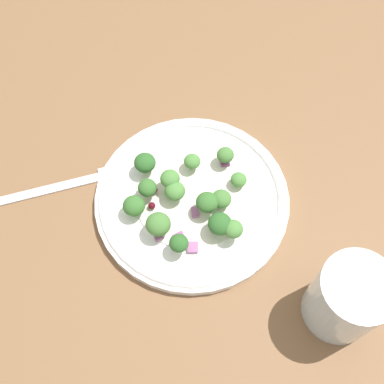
% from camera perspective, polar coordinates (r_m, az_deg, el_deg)
% --- Properties ---
extents(ground_plane, '(1.80, 1.80, 0.02)m').
position_cam_1_polar(ground_plane, '(0.63, -2.41, -0.42)').
color(ground_plane, brown).
extents(plate, '(0.24, 0.24, 0.02)m').
position_cam_1_polar(plate, '(0.61, -0.00, -0.80)').
color(plate, white).
rests_on(plate, ground_plane).
extents(dressing_pool, '(0.14, 0.14, 0.00)m').
position_cam_1_polar(dressing_pool, '(0.61, -0.00, -0.61)').
color(dressing_pool, white).
rests_on(dressing_pool, plate).
extents(broccoli_floret_0, '(0.02, 0.02, 0.02)m').
position_cam_1_polar(broccoli_floret_0, '(0.61, 5.43, 1.41)').
color(broccoli_floret_0, '#ADD18E').
rests_on(broccoli_floret_0, plate).
extents(broccoli_floret_1, '(0.03, 0.03, 0.03)m').
position_cam_1_polar(broccoli_floret_1, '(0.57, 3.25, -3.73)').
color(broccoli_floret_1, '#8EB77A').
rests_on(broccoli_floret_1, plate).
extents(broccoli_floret_2, '(0.03, 0.03, 0.03)m').
position_cam_1_polar(broccoli_floret_2, '(0.61, -5.48, 3.37)').
color(broccoli_floret_2, '#9EC684').
rests_on(broccoli_floret_2, plate).
extents(broccoli_floret_3, '(0.02, 0.02, 0.02)m').
position_cam_1_polar(broccoli_floret_3, '(0.57, 4.80, -4.33)').
color(broccoli_floret_3, '#ADD18E').
rests_on(broccoli_floret_3, plate).
extents(broccoli_floret_4, '(0.02, 0.02, 0.02)m').
position_cam_1_polar(broccoli_floret_4, '(0.60, -2.35, 1.92)').
color(broccoli_floret_4, '#9EC684').
rests_on(broccoli_floret_4, plate).
extents(broccoli_floret_5, '(0.03, 0.03, 0.03)m').
position_cam_1_polar(broccoli_floret_5, '(0.59, -1.57, 0.26)').
color(broccoli_floret_5, '#ADD18E').
rests_on(broccoli_floret_5, plate).
extents(broccoli_floret_6, '(0.03, 0.03, 0.03)m').
position_cam_1_polar(broccoli_floret_6, '(0.59, -6.74, -1.63)').
color(broccoli_floret_6, '#ADD18E').
rests_on(broccoli_floret_6, plate).
extents(broccoli_floret_7, '(0.03, 0.03, 0.03)m').
position_cam_1_polar(broccoli_floret_7, '(0.58, 1.75, -1.23)').
color(broccoli_floret_7, '#ADD18E').
rests_on(broccoli_floret_7, plate).
extents(broccoli_floret_8, '(0.02, 0.02, 0.02)m').
position_cam_1_polar(broccoli_floret_8, '(0.59, 3.41, -0.84)').
color(broccoli_floret_8, '#8EB77A').
rests_on(broccoli_floret_8, plate).
extents(broccoli_floret_9, '(0.02, 0.02, 0.02)m').
position_cam_1_polar(broccoli_floret_9, '(0.56, -1.53, -5.97)').
color(broccoli_floret_9, '#ADD18E').
rests_on(broccoli_floret_9, plate).
extents(broccoli_floret_10, '(0.02, 0.02, 0.02)m').
position_cam_1_polar(broccoli_floret_10, '(0.59, -5.32, 0.75)').
color(broccoli_floret_10, '#9EC684').
rests_on(broccoli_floret_10, plate).
extents(broccoli_floret_11, '(0.02, 0.02, 0.02)m').
position_cam_1_polar(broccoli_floret_11, '(0.62, 3.88, 4.28)').
color(broccoli_floret_11, '#8EB77A').
rests_on(broccoli_floret_11, plate).
extents(broccoli_floret_12, '(0.02, 0.02, 0.02)m').
position_cam_1_polar(broccoli_floret_12, '(0.61, 0.01, 3.55)').
color(broccoli_floret_12, '#ADD18E').
rests_on(broccoli_floret_12, plate).
extents(broccoli_floret_13, '(0.03, 0.03, 0.03)m').
position_cam_1_polar(broccoli_floret_13, '(0.57, -3.94, -3.77)').
color(broccoli_floret_13, '#9EC684').
rests_on(broccoli_floret_13, plate).
extents(cranberry_0, '(0.01, 0.01, 0.01)m').
position_cam_1_polar(cranberry_0, '(0.58, -3.54, -3.88)').
color(cranberry_0, maroon).
rests_on(cranberry_0, plate).
extents(cranberry_1, '(0.01, 0.01, 0.01)m').
position_cam_1_polar(cranberry_1, '(0.60, -4.40, 0.32)').
color(cranberry_1, '#4C0A14').
rests_on(cranberry_1, plate).
extents(cranberry_2, '(0.01, 0.01, 0.01)m').
position_cam_1_polar(cranberry_2, '(0.60, -4.69, -1.59)').
color(cranberry_2, '#4C0A14').
rests_on(cranberry_2, plate).
extents(onion_bit_0, '(0.02, 0.01, 0.00)m').
position_cam_1_polar(onion_bit_0, '(0.59, 0.35, -2.33)').
color(onion_bit_0, '#A35B93').
rests_on(onion_bit_0, plate).
extents(onion_bit_1, '(0.01, 0.01, 0.00)m').
position_cam_1_polar(onion_bit_1, '(0.63, 3.85, 3.47)').
color(onion_bit_1, '#843D75').
rests_on(onion_bit_1, plate).
extents(onion_bit_2, '(0.02, 0.02, 0.00)m').
position_cam_1_polar(onion_bit_2, '(0.58, 0.09, -6.42)').
color(onion_bit_2, '#A35B93').
rests_on(onion_bit_2, plate).
extents(onion_bit_3, '(0.01, 0.01, 0.00)m').
position_cam_1_polar(onion_bit_3, '(0.58, -3.90, -5.19)').
color(onion_bit_3, '#A35B93').
rests_on(onion_bit_3, plate).
extents(onion_bit_4, '(0.01, 0.01, 0.01)m').
position_cam_1_polar(onion_bit_4, '(0.58, -1.58, -5.24)').
color(onion_bit_4, '#934C84').
rests_on(onion_bit_4, plate).
extents(fork, '(0.04, 0.19, 0.01)m').
position_cam_1_polar(fork, '(0.65, -14.55, 0.78)').
color(fork, silver).
rests_on(fork, ground_plane).
extents(water_glass, '(0.08, 0.08, 0.09)m').
position_cam_1_polar(water_glass, '(0.55, 17.54, -11.70)').
color(water_glass, silver).
rests_on(water_glass, ground_plane).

